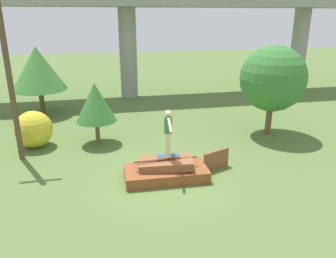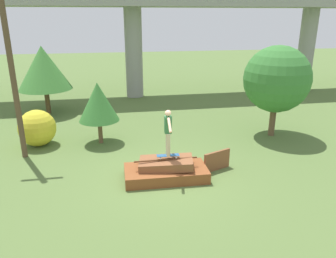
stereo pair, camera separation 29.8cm
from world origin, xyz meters
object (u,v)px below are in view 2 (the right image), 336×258
Objects in this scene: skateboard at (168,155)px; tree_behind_right at (277,79)px; tree_mid_back at (98,102)px; bush_yellow_flowering at (37,128)px; tree_behind_left at (43,68)px; utility_pole at (11,65)px; skater at (168,130)px.

skateboard is 6.41m from tree_behind_right.
tree_mid_back is 2.72m from bush_yellow_flowering.
utility_pole is at bearing -89.63° from tree_behind_left.
tree_mid_back is (2.87, -4.97, -0.72)m from tree_behind_left.
skateboard is 0.49× the size of skater.
bush_yellow_flowering is at bearing -85.78° from tree_behind_left.
skater is 5.98m from utility_pole.
skater is at bearing -59.19° from tree_behind_left.
skateboard is 0.20× the size of tree_behind_left.
tree_mid_back is at bearing -59.97° from tree_behind_left.
skater is 6.12m from bush_yellow_flowering.
utility_pole is (-5.06, 2.62, 2.70)m from skateboard.
utility_pole is 10.41m from tree_behind_right.
skater is 4.23m from tree_mid_back.
skateboard is at bearing -149.05° from tree_behind_right.
tree_behind_right is (5.29, 3.17, 1.74)m from skateboard.
bush_yellow_flowering is (-4.75, 3.75, -0.03)m from skateboard.
tree_behind_left is 5.12m from bush_yellow_flowering.
tree_behind_right is 2.64× the size of bush_yellow_flowering.
tree_mid_back is (-7.52, 0.42, -0.75)m from tree_behind_right.
bush_yellow_flowering is (0.32, 1.13, -2.73)m from utility_pole.
utility_pole reaches higher than bush_yellow_flowering.
utility_pole is 3.45m from tree_mid_back.
skater is 0.42× the size of tree_behind_left.
tree_behind_left reaches higher than tree_mid_back.
skater is 0.59× the size of tree_mid_back.
utility_pole reaches higher than tree_behind_right.
tree_mid_back is (-2.23, 3.59, 0.10)m from skater.
bush_yellow_flowering is (-2.52, 0.17, -1.02)m from tree_mid_back.
tree_behind_right is at bearing 3.03° from utility_pole.
tree_behind_right reaches higher than tree_mid_back.
tree_behind_left is 11.70m from tree_behind_right.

